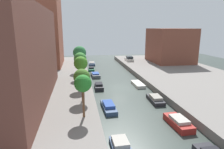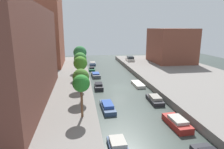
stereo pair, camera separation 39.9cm
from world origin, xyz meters
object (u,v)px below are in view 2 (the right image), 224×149
at_px(apartment_tower_far, 40,23).
at_px(moored_boat_left_3, 96,75).
at_px(street_tree_0, 81,84).
at_px(moored_boat_right_2, 155,99).
at_px(moored_boat_left_4, 92,69).
at_px(street_tree_1, 81,77).
at_px(street_tree_4, 80,53).
at_px(moored_boat_left_0, 118,146).
at_px(moored_boat_right_1, 177,123).
at_px(moored_boat_right_3, 138,84).
at_px(moored_boat_left_1, 108,107).
at_px(street_tree_2, 80,64).
at_px(moored_boat_left_5, 93,64).
at_px(moored_boat_left_2, 99,86).
at_px(low_block_right, 171,45).
at_px(parked_car, 130,59).
at_px(street_tree_3, 80,59).

bearing_deg(apartment_tower_far, moored_boat_left_3, -39.70).
distance_m(street_tree_0, moored_boat_left_3, 22.12).
bearing_deg(moored_boat_right_2, moored_boat_left_4, 108.17).
bearing_deg(street_tree_1, apartment_tower_far, 109.15).
height_order(street_tree_4, moored_boat_left_0, street_tree_4).
relative_size(moored_boat_right_1, moored_boat_right_3, 0.96).
distance_m(moored_boat_left_1, moored_boat_right_2, 7.16).
relative_size(street_tree_2, moored_boat_right_3, 1.18).
relative_size(street_tree_1, moored_boat_left_5, 1.04).
bearing_deg(moored_boat_left_2, moored_boat_left_5, 88.88).
bearing_deg(apartment_tower_far, low_block_right, -0.94).
bearing_deg(street_tree_0, moored_boat_right_1, -10.87).
xyz_separation_m(low_block_right, moored_boat_left_1, (-21.39, -27.53, -5.15)).
distance_m(low_block_right, moored_boat_left_5, 22.23).
xyz_separation_m(apartment_tower_far, moored_boat_left_4, (12.11, -3.74, -11.00)).
bearing_deg(street_tree_0, moored_boat_left_0, -59.68).
distance_m(moored_boat_right_1, moored_boat_right_2, 7.19).
bearing_deg(street_tree_1, street_tree_0, -90.00).
distance_m(low_block_right, street_tree_4, 26.02).
distance_m(apartment_tower_far, moored_boat_right_3, 29.04).
distance_m(street_tree_1, moored_boat_left_1, 5.12).
bearing_deg(street_tree_4, street_tree_2, -90.00).
distance_m(parked_car, moored_boat_left_5, 10.74).
relative_size(street_tree_3, parked_car, 1.13).
xyz_separation_m(street_tree_4, moored_boat_left_0, (2.95, -28.06, -4.70)).
distance_m(moored_boat_left_1, moored_boat_right_1, 8.80).
bearing_deg(street_tree_3, moored_boat_right_3, -19.02).
bearing_deg(moored_boat_left_4, moored_boat_right_3, -63.04).
height_order(street_tree_0, moored_boat_right_2, street_tree_0).
bearing_deg(moored_boat_left_5, street_tree_4, -105.47).
bearing_deg(street_tree_0, moored_boat_left_1, 49.12).
height_order(street_tree_1, moored_boat_left_5, street_tree_1).
relative_size(street_tree_1, moored_boat_left_0, 1.29).
bearing_deg(moored_boat_left_0, street_tree_1, 106.44).
bearing_deg(low_block_right, street_tree_4, -161.42).
bearing_deg(parked_car, moored_boat_right_3, -100.36).
height_order(low_block_right, moored_boat_left_3, low_block_right).
bearing_deg(moored_boat_right_2, moored_boat_right_3, 90.38).
xyz_separation_m(street_tree_3, moored_boat_left_2, (2.98, -4.16, -4.21)).
bearing_deg(street_tree_0, low_block_right, 51.78).
height_order(moored_boat_left_1, moored_boat_right_3, moored_boat_left_1).
relative_size(street_tree_0, moored_boat_left_2, 1.38).
height_order(moored_boat_left_1, moored_boat_left_3, moored_boat_left_1).
height_order(apartment_tower_far, parked_car, apartment_tower_far).
relative_size(street_tree_0, moored_boat_right_2, 1.14).
xyz_separation_m(street_tree_1, moored_boat_right_2, (10.27, 0.32, -3.75)).
distance_m(street_tree_0, moored_boat_right_3, 17.47).
bearing_deg(moored_boat_left_4, street_tree_0, -95.62).
relative_size(moored_boat_left_0, moored_boat_left_1, 0.71).
bearing_deg(moored_boat_left_1, moored_boat_right_2, 12.07).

